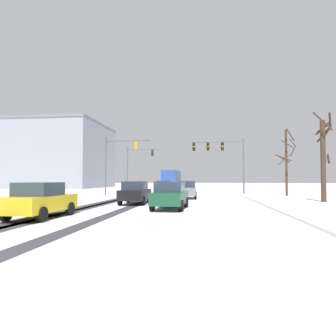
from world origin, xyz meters
The scene contains 17 objects.
ground_plane centered at (0.00, 0.00, 0.00)m, with size 300.00×300.00×0.00m, color white.
wheel_track_left_lane centered at (-3.84, 16.32, 0.00)m, with size 0.85×35.91×0.01m, color #38383D.
wheel_track_right_lane centered at (-4.37, 16.32, 0.00)m, with size 1.04×35.91×0.01m, color #38383D.
wheel_track_center centered at (-1.38, 16.32, 0.00)m, with size 0.73×35.91×0.01m, color #38383D.
sidewalk_kerb_right centered at (9.18, 14.69, 0.06)m, with size 4.00×35.91×0.12m, color white.
traffic_signal_near_left centered at (-6.41, 28.62, 4.37)m, with size 5.16×0.38×6.50m.
traffic_signal_near_right centered at (5.39, 30.68, 4.79)m, with size 6.05×0.46×6.50m.
traffic_signal_far_left centered at (-6.34, 38.61, 4.39)m, with size 5.39×0.38×6.50m.
car_blue_lead centered at (-1.10, 28.84, 0.82)m, with size 1.85×4.11×1.62m.
car_grey_second centered at (1.67, 23.41, 0.82)m, with size 1.93×4.15×1.62m.
car_black_third centered at (-1.65, 16.66, 0.82)m, with size 1.90×4.13×1.62m.
car_dark_green_fourth centered at (1.26, 13.02, 0.82)m, with size 2.00×4.18×1.62m.
car_yellow_cab_fifth centered at (-4.14, 8.16, 0.82)m, with size 1.90×4.14×1.62m.
bus_oncoming centered at (-2.67, 52.16, 1.99)m, with size 2.77×11.03×3.38m.
bare_tree_sidewalk_mid centered at (12.61, 20.26, 3.62)m, with size 1.69×1.62×7.04m.
bare_tree_sidewalk_far centered at (12.12, 29.23, 3.86)m, with size 2.33×2.10×7.20m.
office_building_far_left_block centered at (-30.95, 58.32, 6.85)m, with size 25.46×21.04×13.69m.
Camera 1 is at (3.22, -5.04, 1.75)m, focal length 32.87 mm.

